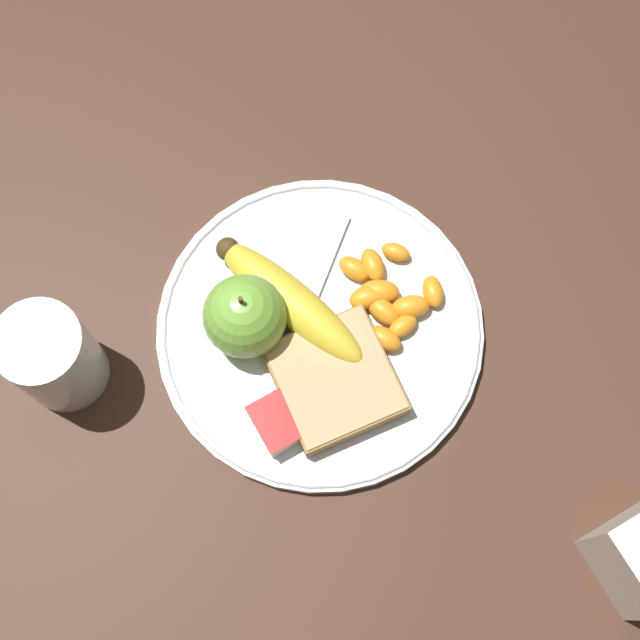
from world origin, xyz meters
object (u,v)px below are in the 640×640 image
fork (304,316)px  jam_packet (278,422)px  plate (320,329)px  apple (245,316)px  juice_glass (54,358)px  bread_slice (335,380)px  banana (289,300)px

fork → jam_packet: (0.07, -0.06, 0.01)m
plate → apple: 0.07m
plate → jam_packet: size_ratio=6.25×
jam_packet → juice_glass: bearing=-134.6°
apple → fork: apple is taller
juice_glass → apple: (0.05, 0.15, 0.00)m
plate → fork: bearing=-152.8°
bread_slice → fork: (-0.06, 0.01, -0.01)m
plate → apple: (-0.03, -0.05, 0.04)m
apple → fork: size_ratio=0.55×
plate → bread_slice: bread_slice is taller
fork → jam_packet: size_ratio=3.18×
juice_glass → banana: 0.20m
fork → apple: bearing=-56.6°
bread_slice → fork: 0.07m
juice_glass → banana: bearing=76.4°
juice_glass → bread_slice: bearing=57.2°
apple → banana: bearing=89.2°
apple → banana: (0.00, 0.04, -0.02)m
plate → juice_glass: bearing=-110.0°
plate → jam_packet: jam_packet is taller
banana → bread_slice: (0.08, 0.00, -0.01)m
juice_glass → apple: size_ratio=1.20×
juice_glass → apple: bearing=73.2°
apple → bread_slice: bearing=27.6°
apple → jam_packet: apple is taller
juice_glass → jam_packet: size_ratio=2.10×
juice_glass → jam_packet: bearing=45.4°
plate → banana: 0.04m
plate → jam_packet: 0.09m
apple → jam_packet: 0.09m
banana → bread_slice: bearing=0.3°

